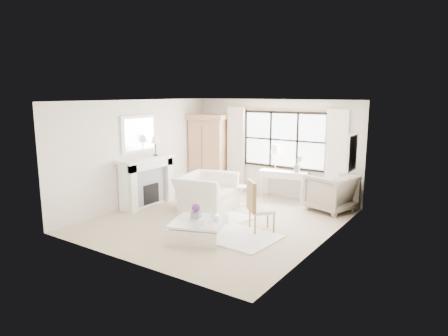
{
  "coord_description": "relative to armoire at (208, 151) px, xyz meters",
  "views": [
    {
      "loc": [
        5.02,
        -7.19,
        2.88
      ],
      "look_at": [
        0.03,
        0.2,
        1.19
      ],
      "focal_mm": 32.0,
      "sensor_mm": 36.0,
      "label": 1
    }
  ],
  "objects": [
    {
      "name": "floor",
      "position": [
        2.01,
        -2.35,
        -1.14
      ],
      "size": [
        5.5,
        5.5,
        0.0
      ],
      "primitive_type": "plane",
      "color": "#C4AE91",
      "rests_on": "ground"
    },
    {
      "name": "ceiling",
      "position": [
        2.01,
        -2.35,
        1.56
      ],
      "size": [
        5.5,
        5.5,
        0.0
      ],
      "primitive_type": "plane",
      "rotation": [
        3.14,
        0.0,
        0.0
      ],
      "color": "silver",
      "rests_on": "ground"
    },
    {
      "name": "wall_back",
      "position": [
        2.01,
        0.4,
        0.21
      ],
      "size": [
        5.0,
        0.0,
        5.0
      ],
      "primitive_type": "plane",
      "rotation": [
        1.57,
        0.0,
        0.0
      ],
      "color": "silver",
      "rests_on": "ground"
    },
    {
      "name": "wall_front",
      "position": [
        2.01,
        -5.1,
        0.21
      ],
      "size": [
        5.0,
        0.0,
        5.0
      ],
      "primitive_type": "plane",
      "rotation": [
        -1.57,
        0.0,
        0.0
      ],
      "color": "silver",
      "rests_on": "ground"
    },
    {
      "name": "wall_left",
      "position": [
        -0.49,
        -2.35,
        0.21
      ],
      "size": [
        0.0,
        5.5,
        5.5
      ],
      "primitive_type": "plane",
      "rotation": [
        1.57,
        0.0,
        1.57
      ],
      "color": "silver",
      "rests_on": "ground"
    },
    {
      "name": "wall_right",
      "position": [
        4.51,
        -2.35,
        0.21
      ],
      "size": [
        0.0,
        5.5,
        5.5
      ],
      "primitive_type": "plane",
      "rotation": [
        1.57,
        0.0,
        -1.57
      ],
      "color": "beige",
      "rests_on": "ground"
    },
    {
      "name": "window_pane",
      "position": [
        2.31,
        0.38,
        0.46
      ],
      "size": [
        2.4,
        0.02,
        1.5
      ],
      "primitive_type": "cube",
      "color": "white",
      "rests_on": "wall_back"
    },
    {
      "name": "window_frame",
      "position": [
        2.31,
        0.37,
        0.46
      ],
      "size": [
        2.5,
        0.04,
        1.5
      ],
      "primitive_type": null,
      "color": "black",
      "rests_on": "wall_back"
    },
    {
      "name": "curtain_rod",
      "position": [
        2.31,
        0.32,
        1.33
      ],
      "size": [
        3.3,
        0.04,
        0.04
      ],
      "primitive_type": "cylinder",
      "rotation": [
        0.0,
        1.57,
        0.0
      ],
      "color": "#C28C43",
      "rests_on": "wall_back"
    },
    {
      "name": "curtain_left",
      "position": [
        0.81,
        0.3,
        0.1
      ],
      "size": [
        0.55,
        0.1,
        2.47
      ],
      "primitive_type": "cube",
      "color": "beige",
      "rests_on": "ground"
    },
    {
      "name": "curtain_right",
      "position": [
        3.81,
        0.3,
        0.1
      ],
      "size": [
        0.55,
        0.1,
        2.47
      ],
      "primitive_type": "cube",
      "color": "white",
      "rests_on": "ground"
    },
    {
      "name": "fireplace",
      "position": [
        -0.26,
        -2.35,
        -0.49
      ],
      "size": [
        0.58,
        1.66,
        1.26
      ],
      "color": "white",
      "rests_on": "ground"
    },
    {
      "name": "mirror_frame",
      "position": [
        -0.46,
        -2.35,
        0.7
      ],
      "size": [
        0.05,
        1.15,
        0.95
      ],
      "primitive_type": "cube",
      "color": "white",
      "rests_on": "wall_left"
    },
    {
      "name": "mirror_glass",
      "position": [
        -0.43,
        -2.35,
        0.7
      ],
      "size": [
        0.02,
        1.0,
        0.8
      ],
      "primitive_type": "cube",
      "color": "silver",
      "rests_on": "wall_left"
    },
    {
      "name": "art_frame",
      "position": [
        4.48,
        -0.65,
        0.41
      ],
      "size": [
        0.04,
        0.62,
        0.82
      ],
      "primitive_type": "cube",
      "color": "silver",
      "rests_on": "wall_right"
    },
    {
      "name": "art_canvas",
      "position": [
        4.46,
        -0.65,
        0.41
      ],
      "size": [
        0.01,
        0.52,
        0.72
      ],
      "primitive_type": "cube",
      "color": "beige",
      "rests_on": "wall_right"
    },
    {
      "name": "mantel_lamp",
      "position": [
        -0.19,
        -2.03,
        0.51
      ],
      "size": [
        0.22,
        0.22,
        0.51
      ],
      "color": "black",
      "rests_on": "fireplace"
    },
    {
      "name": "armoire",
      "position": [
        0.0,
        0.0,
        0.0
      ],
      "size": [
        1.25,
        0.93,
        2.24
      ],
      "rotation": [
        0.0,
        0.0,
        0.22
      ],
      "color": "tan",
      "rests_on": "floor"
    },
    {
      "name": "console_table",
      "position": [
        2.46,
        0.14,
        -0.74
      ],
      "size": [
        1.36,
        0.69,
        0.8
      ],
      "rotation": [
        0.0,
        0.0,
        0.2
      ],
      "color": "white",
      "rests_on": "floor"
    },
    {
      "name": "console_lamp",
      "position": [
        2.19,
        0.13,
        0.22
      ],
      "size": [
        0.28,
        0.28,
        0.69
      ],
      "color": "#B7933F",
      "rests_on": "console_table"
    },
    {
      "name": "orchid_plant",
      "position": [
        2.86,
        0.13,
        -0.11
      ],
      "size": [
        0.31,
        0.28,
        0.45
      ],
      "primitive_type": "imported",
      "rotation": [
        0.0,
        0.0,
        0.39
      ],
      "color": "#5B724C",
      "rests_on": "console_table"
    },
    {
      "name": "side_table",
      "position": [
        1.76,
        -1.01,
        -0.81
      ],
      "size": [
        0.4,
        0.4,
        0.51
      ],
      "color": "white",
      "rests_on": "floor"
    },
    {
      "name": "rug_left",
      "position": [
        1.81,
        -2.17,
        -1.13
      ],
      "size": [
        1.71,
        1.34,
        0.03
      ],
      "primitive_type": "cube",
      "rotation": [
        0.0,
        0.0,
        -0.17
      ],
      "color": "white",
      "rests_on": "floor"
    },
    {
      "name": "rug_right",
      "position": [
        2.92,
        -3.04,
        -1.12
      ],
      "size": [
        1.7,
        1.32,
        0.03
      ],
      "primitive_type": "cube",
      "rotation": [
        0.0,
        0.0,
        -0.06
      ],
      "color": "white",
      "rests_on": "floor"
    },
    {
      "name": "club_armchair",
      "position": [
        1.32,
        -1.87,
        -0.69
      ],
      "size": [
        1.4,
        1.55,
        0.89
      ],
      "primitive_type": "imported",
      "rotation": [
        0.0,
        0.0,
        1.73
      ],
      "color": "silver",
      "rests_on": "floor"
    },
    {
      "name": "wingback_chair",
      "position": [
        3.88,
        -0.18,
        -0.68
      ],
      "size": [
        1.28,
        1.26,
        0.93
      ],
      "primitive_type": "imported",
      "rotation": [
        0.0,
        0.0,
        -1.88
      ],
      "color": "#9D9384",
      "rests_on": "floor"
    },
    {
      "name": "french_chair",
      "position": [
        3.18,
        -2.48,
        -0.83
      ],
      "size": [
        0.68,
        0.68,
        1.08
      ],
      "rotation": [
        0.0,
        0.0,
        2.36
      ],
      "color": "olive",
      "rests_on": "floor"
    },
    {
      "name": "coffee_table",
      "position": [
        2.38,
        -3.55,
        -0.96
      ],
      "size": [
        1.28,
        1.28,
        0.38
      ],
      "rotation": [
        0.0,
        0.0,
        0.35
      ],
      "color": "white",
      "rests_on": "floor"
    },
    {
      "name": "planter_box",
      "position": [
        2.24,
        -3.46,
        -0.69
      ],
      "size": [
        0.22,
        0.22,
        0.13
      ],
      "primitive_type": "cube",
      "rotation": [
        0.0,
        0.0,
        0.3
      ],
      "color": "gray",
      "rests_on": "coffee_table"
    },
    {
      "name": "planter_flowers",
      "position": [
        2.24,
        -3.46,
        -0.54
      ],
      "size": [
        0.17,
        0.17,
        0.17
      ],
      "primitive_type": "sphere",
      "color": "#562A6A",
      "rests_on": "planter_box"
    },
    {
      "name": "pillar_candle",
      "position": [
        2.59,
        -3.74,
        -0.7
      ],
      "size": [
        0.1,
        0.1,
        0.12
      ],
      "primitive_type": "cylinder",
      "color": "white",
      "rests_on": "coffee_table"
    },
    {
      "name": "coffee_vase",
      "position": [
        2.63,
        -3.33,
        -0.68
      ],
      "size": [
        0.19,
        0.19,
        0.16
      ],
      "primitive_type": "imported",
      "rotation": [
        0.0,
        0.0,
        -0.23
      ],
      "color": "silver",
      "rests_on": "coffee_table"
    }
  ]
}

